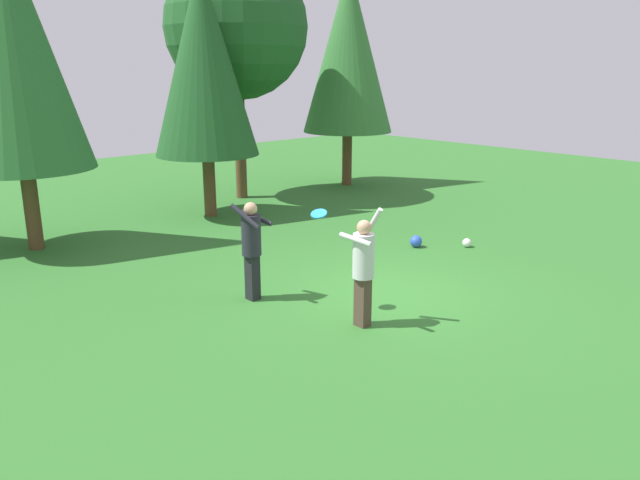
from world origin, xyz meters
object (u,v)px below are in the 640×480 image
(tree_right, at_px, (236,28))
(ball_white, at_px, (467,243))
(ball_blue, at_px, (416,241))
(tree_far_right, at_px, (348,51))
(person_catcher, at_px, (251,242))
(frisbee, at_px, (319,214))
(tree_left, at_px, (11,44))
(tree_center, at_px, (203,61))
(person_thrower, at_px, (363,264))

(tree_right, bearing_deg, ball_white, -86.27)
(ball_blue, xyz_separation_m, tree_far_right, (4.30, 6.56, 4.32))
(person_catcher, xyz_separation_m, tree_far_right, (9.01, 6.70, 3.41))
(frisbee, height_order, tree_left, tree_left)
(frisbee, distance_m, tree_right, 10.24)
(tree_far_right, bearing_deg, tree_right, 170.40)
(tree_left, height_order, tree_center, tree_left)
(person_thrower, bearing_deg, tree_right, -29.72)
(ball_blue, xyz_separation_m, tree_left, (-6.43, 5.74, 4.29))
(person_catcher, bearing_deg, tree_right, 122.04)
(person_thrower, height_order, tree_far_right, tree_far_right)
(ball_white, xyz_separation_m, ball_blue, (-0.86, 0.79, 0.04))
(ball_white, bearing_deg, person_thrower, -163.56)
(person_thrower, bearing_deg, person_catcher, 10.94)
(tree_center, bearing_deg, person_catcher, -116.49)
(ball_blue, bearing_deg, tree_far_right, 56.75)
(person_thrower, xyz_separation_m, tree_center, (2.37, 8.06, 3.07))
(frisbee, xyz_separation_m, ball_white, (5.05, 0.52, -1.58))
(person_thrower, height_order, ball_white, person_thrower)
(tree_far_right, height_order, tree_center, tree_far_right)
(ball_blue, distance_m, tree_center, 7.24)
(tree_far_right, height_order, tree_right, tree_right)
(tree_center, bearing_deg, tree_far_right, 7.16)
(tree_right, bearing_deg, person_thrower, -115.13)
(tree_center, bearing_deg, person_thrower, -106.41)
(person_catcher, xyz_separation_m, tree_right, (5.04, 7.37, 4.01))
(person_thrower, bearing_deg, tree_far_right, -48.28)
(frisbee, height_order, ball_blue, frisbee)
(tree_left, height_order, tree_right, tree_right)
(person_catcher, bearing_deg, frisbee, -0.00)
(tree_far_right, distance_m, tree_center, 6.11)
(ball_white, bearing_deg, ball_blue, 137.44)
(tree_center, bearing_deg, tree_right, 34.57)
(tree_left, bearing_deg, tree_far_right, 4.41)
(ball_blue, bearing_deg, person_thrower, -151.31)
(person_thrower, xyz_separation_m, tree_far_right, (8.42, 8.82, 3.42))
(tree_left, xyz_separation_m, tree_center, (4.68, 0.07, -0.33))
(person_thrower, distance_m, person_catcher, 2.20)
(frisbee, bearing_deg, person_catcher, 113.61)
(person_thrower, xyz_separation_m, frisbee, (-0.08, 0.94, 0.64))
(person_thrower, height_order, person_catcher, person_thrower)
(frisbee, xyz_separation_m, ball_blue, (4.19, 1.31, -1.54))
(tree_far_right, relative_size, tree_left, 1.01)
(frisbee, distance_m, tree_center, 7.90)
(tree_left, relative_size, tree_right, 0.99)
(person_catcher, bearing_deg, ball_blue, 68.07)
(person_thrower, relative_size, tree_far_right, 0.27)
(ball_blue, relative_size, tree_center, 0.04)
(tree_right, xyz_separation_m, tree_center, (-2.08, -1.43, -0.96))
(person_thrower, relative_size, frisbee, 5.54)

